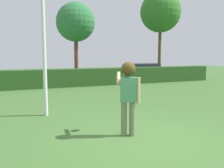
{
  "coord_description": "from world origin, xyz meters",
  "views": [
    {
      "loc": [
        -2.76,
        -4.72,
        1.96
      ],
      "look_at": [
        -0.22,
        1.36,
        1.15
      ],
      "focal_mm": 38.7,
      "sensor_mm": 36.0,
      "label": 1
    }
  ],
  "objects": [
    {
      "name": "frisbee",
      "position": [
        -0.02,
        0.79,
        1.46
      ],
      "size": [
        0.23,
        0.23,
        0.07
      ],
      "color": "white"
    },
    {
      "name": "hedge_row",
      "position": [
        0.0,
        9.84,
        0.54
      ],
      "size": [
        21.84,
        0.9,
        1.07
      ],
      "primitive_type": "cube",
      "color": "#264C1D",
      "rests_on": "ground"
    },
    {
      "name": "ground_plane",
      "position": [
        0.0,
        0.0,
        0.0
      ],
      "size": [
        60.0,
        60.0,
        0.0
      ],
      "primitive_type": "plane",
      "color": "#426B30"
    },
    {
      "name": "willow_tree",
      "position": [
        10.01,
        14.35,
        5.77
      ],
      "size": [
        3.68,
        3.68,
        7.63
      ],
      "color": "brown",
      "rests_on": "ground"
    },
    {
      "name": "maple_tree",
      "position": [
        2.88,
        17.34,
        4.86
      ],
      "size": [
        3.56,
        3.56,
        6.67
      ],
      "color": "brown",
      "rests_on": "ground"
    },
    {
      "name": "person",
      "position": [
        -0.21,
        0.36,
        1.15
      ],
      "size": [
        0.52,
        0.83,
        1.79
      ],
      "color": "#687553",
      "rests_on": "ground"
    },
    {
      "name": "parked_car_black",
      "position": [
        7.3,
        12.47,
        0.69
      ],
      "size": [
        4.27,
        1.96,
        1.25
      ],
      "color": "black",
      "rests_on": "ground"
    }
  ]
}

